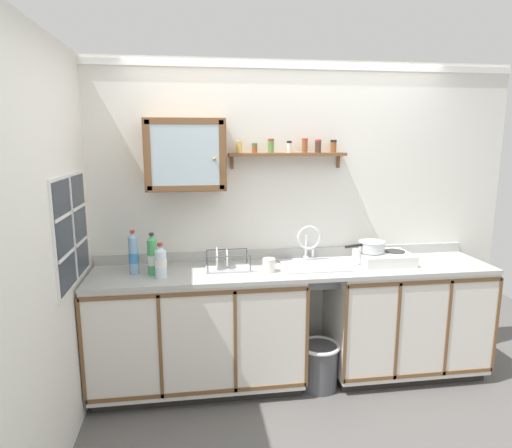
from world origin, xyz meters
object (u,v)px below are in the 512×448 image
bottle_opaque_white_1 (151,258)px  mug (269,265)px  bottle_water_blue_2 (134,254)px  sink (313,268)px  wall_cabinet (186,155)px  trash_bin (319,365)px  hot_plate_stove (384,258)px  bottle_water_clear_3 (161,262)px  dish_rack (226,265)px  bottle_soda_green_0 (152,256)px  saucepan (371,246)px

bottle_opaque_white_1 → mug: 0.88m
bottle_opaque_white_1 → bottle_water_blue_2: bottle_water_blue_2 is taller
sink → wall_cabinet: (-0.96, 0.11, 0.88)m
trash_bin → bottle_water_blue_2: bearing=173.9°
hot_plate_stove → bottle_opaque_white_1: bearing=178.0°
bottle_water_blue_2 → mug: (0.98, -0.09, -0.10)m
bottle_opaque_white_1 → bottle_water_clear_3: bearing=-66.6°
bottle_opaque_white_1 → dish_rack: bottle_opaque_white_1 is taller
sink → hot_plate_stove: (0.58, -0.03, 0.06)m
bottle_soda_green_0 → trash_bin: size_ratio=0.85×
bottle_water_blue_2 → wall_cabinet: bearing=19.2°
bottle_opaque_white_1 → mug: bearing=-10.1°
bottle_water_blue_2 → sink: bearing=1.1°
hot_plate_stove → bottle_opaque_white_1: 1.81m
bottle_opaque_white_1 → wall_cabinet: 0.81m
dish_rack → hot_plate_stove: bearing=-0.9°
sink → bottle_water_clear_3: 1.17m
bottle_opaque_white_1 → dish_rack: size_ratio=0.63×
bottle_water_blue_2 → mug: bottle_water_blue_2 is taller
hot_plate_stove → saucepan: size_ratio=1.15×
bottle_water_clear_3 → wall_cabinet: wall_cabinet is taller
bottle_water_blue_2 → wall_cabinet: wall_cabinet is taller
dish_rack → mug: 0.33m
saucepan → bottle_water_clear_3: bottle_water_clear_3 is taller
bottle_soda_green_0 → sink: bearing=3.0°
sink → bottle_soda_green_0: 1.23m
hot_plate_stove → bottle_water_clear_3: bearing=-175.9°
saucepan → bottle_water_blue_2: bearing=-179.3°
sink → dish_rack: (-0.68, -0.01, 0.05)m
hot_plate_stove → bottle_water_clear_3: (-1.73, -0.13, 0.07)m
sink → trash_bin: (0.02, -0.17, -0.74)m
bottle_soda_green_0 → wall_cabinet: size_ratio=0.53×
trash_bin → bottle_water_clear_3: bearing=179.0°
bottle_water_clear_3 → mug: (0.78, 0.03, -0.07)m
bottle_soda_green_0 → dish_rack: bottle_soda_green_0 is taller
sink → hot_plate_stove: bearing=-2.6°
saucepan → trash_bin: size_ratio=0.98×
sink → bottle_water_blue_2: size_ratio=1.50×
dish_rack → wall_cabinet: bearing=157.0°
hot_plate_stove → mug: (-0.95, -0.09, 0.01)m
sink → wall_cabinet: 1.31m
dish_rack → mug: bearing=-19.7°
mug → wall_cabinet: wall_cabinet is taller
sink → bottle_water_blue_2: bearing=-178.9°
bottle_water_clear_3 → wall_cabinet: 0.81m
bottle_water_blue_2 → wall_cabinet: 0.82m
bottle_soda_green_0 → bottle_opaque_white_1: size_ratio=1.44×
hot_plate_stove → saucepan: saucepan is taller
bottle_water_clear_3 → bottle_opaque_white_1: bearing=113.4°
bottle_water_clear_3 → dish_rack: 0.50m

